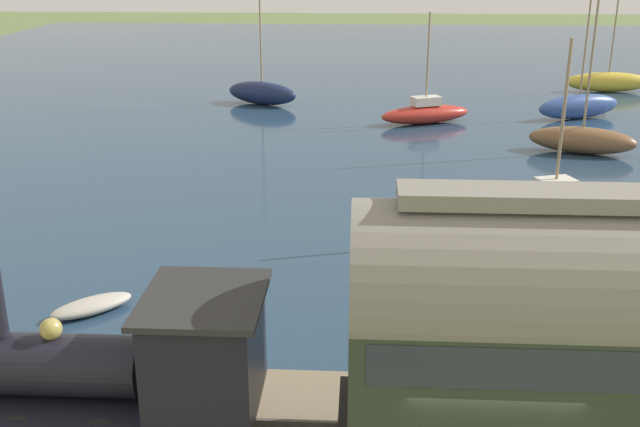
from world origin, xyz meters
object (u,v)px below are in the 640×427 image
object	(u,v)px
rowboat_off_pier	(430,273)
rowboat_near_shore	(613,295)
sailboat_blue	(579,105)
rowboat_far_out	(92,306)
sailboat_yellow	(608,81)
passenger_coach	(610,323)
sailboat_navy	(262,92)
sailboat_red	(425,113)
steam_locomotive	(142,363)
sailboat_black	(553,211)
sailboat_brown	(582,139)

from	to	relation	value
rowboat_off_pier	rowboat_near_shore	xyz separation A→B (m)	(-1.13, -4.57, -0.00)
sailboat_blue	rowboat_far_out	xyz separation A→B (m)	(-23.81, 18.16, -0.52)
sailboat_yellow	sailboat_blue	size ratio (longest dim) A/B	0.84
passenger_coach	sailboat_navy	size ratio (longest dim) A/B	1.05
sailboat_navy	passenger_coach	bearing A→B (deg)	-138.96
sailboat_red	rowboat_off_pier	bearing A→B (deg)	153.88
steam_locomotive	sailboat_blue	distance (m)	33.38
steam_locomotive	rowboat_far_out	xyz separation A→B (m)	(5.95, 3.12, -2.02)
sailboat_navy	rowboat_off_pier	world-z (taller)	sailboat_navy
rowboat_far_out	rowboat_off_pier	bearing A→B (deg)	-114.40
rowboat_far_out	rowboat_near_shore	world-z (taller)	rowboat_far_out
sailboat_red	rowboat_off_pier	distance (m)	19.70
sailboat_black	sailboat_brown	bearing A→B (deg)	-38.21
sailboat_yellow	sailboat_red	distance (m)	15.76
rowboat_off_pier	rowboat_far_out	size ratio (longest dim) A/B	1.24
sailboat_navy	sailboat_blue	world-z (taller)	sailboat_blue
sailboat_yellow	sailboat_blue	distance (m)	9.14
passenger_coach	sailboat_blue	bearing A→B (deg)	-14.52
sailboat_navy	sailboat_yellow	xyz separation A→B (m)	(5.35, -21.38, -0.05)
sailboat_brown	sailboat_red	bearing A→B (deg)	66.04
sailboat_yellow	sailboat_black	distance (m)	27.54
sailboat_yellow	rowboat_far_out	xyz separation A→B (m)	(-32.02, 22.17, -0.46)
sailboat_black	rowboat_near_shore	bearing A→B (deg)	166.82
sailboat_yellow	sailboat_red	size ratio (longest dim) A/B	1.41
steam_locomotive	passenger_coach	distance (m)	7.40
passenger_coach	rowboat_off_pier	world-z (taller)	passenger_coach
sailboat_yellow	rowboat_far_out	bearing A→B (deg)	143.91
steam_locomotive	sailboat_black	xyz separation A→B (m)	(12.12, -9.55, -1.45)
sailboat_black	rowboat_near_shore	distance (m)	4.88
sailboat_yellow	sailboat_blue	bearing A→B (deg)	152.60
sailboat_brown	rowboat_far_out	xyz separation A→B (m)	(-16.45, 16.36, -0.43)
sailboat_navy	rowboat_far_out	distance (m)	26.69
steam_locomotive	sailboat_navy	xyz separation A→B (m)	(32.62, 2.33, -1.51)
steam_locomotive	sailboat_blue	size ratio (longest dim) A/B	0.57
sailboat_yellow	rowboat_near_shore	size ratio (longest dim) A/B	2.93
passenger_coach	sailboat_brown	size ratio (longest dim) A/B	1.13
steam_locomotive	sailboat_yellow	xyz separation A→B (m)	(37.97, -19.05, -1.56)
steam_locomotive	rowboat_near_shore	distance (m)	12.55
sailboat_brown	rowboat_near_shore	size ratio (longest dim) A/B	2.70
sailboat_black	rowboat_near_shore	world-z (taller)	sailboat_black
rowboat_near_shore	sailboat_brown	bearing A→B (deg)	-37.99
steam_locomotive	rowboat_far_out	bearing A→B (deg)	27.69
passenger_coach	rowboat_far_out	xyz separation A→B (m)	(5.95, 10.46, -2.97)
sailboat_red	rowboat_off_pier	world-z (taller)	sailboat_red
passenger_coach	sailboat_brown	xyz separation A→B (m)	(22.40, -5.90, -2.54)
sailboat_blue	rowboat_off_pier	bearing A→B (deg)	132.29
sailboat_black	rowboat_off_pier	size ratio (longest dim) A/B	2.39
passenger_coach	sailboat_red	xyz separation A→B (m)	(28.08, 0.55, -2.61)
rowboat_far_out	sailboat_yellow	bearing A→B (deg)	-75.27
passenger_coach	rowboat_far_out	distance (m)	12.39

